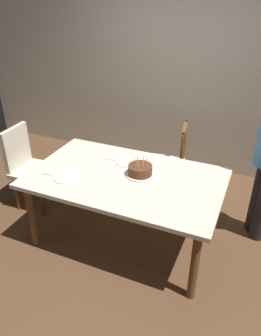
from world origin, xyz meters
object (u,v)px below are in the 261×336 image
Objects in this scene: plate_near_celebrant at (66,177)px; chair_upholstered at (27,163)px; dining_table at (126,183)px; plate_far_side at (127,162)px; chair_spindle_back at (167,165)px; birthday_cake at (140,170)px.

chair_upholstered is (-0.79, 0.38, -0.22)m from plate_near_celebrant.
plate_near_celebrant reaches higher than dining_table.
chair_spindle_back reaches higher than plate_far_side.
birthday_cake is 0.69m from plate_near_celebrant.
chair_upholstered reaches higher than birthday_cake.
chair_spindle_back is at bearing 60.42° from plate_near_celebrant.
birthday_cake reaches higher than plate_near_celebrant.
birthday_cake is at bearing -39.24° from plate_far_side.
dining_table is at bearing -145.70° from birthday_cake.
chair_upholstered is at bearing -152.82° from chair_spindle_back.
plate_far_side is at bearing 5.11° from chair_upholstered.
plate_far_side is at bearing 140.76° from birthday_cake.
dining_table is 8.11× the size of plate_far_side.
plate_far_side is 0.23× the size of chair_spindle_back.
dining_table is 1.88× the size of chair_spindle_back.
dining_table is 0.55m from plate_near_celebrant.
plate_near_celebrant is 0.63m from plate_far_side.
birthday_cake is 0.29× the size of chair_spindle_back.
plate_near_celebrant is (-0.49, -0.24, 0.08)m from dining_table.
chair_spindle_back is (0.23, 0.62, -0.29)m from plate_far_side.
birthday_cake reaches higher than plate_far_side.
plate_near_celebrant is at bearing -119.58° from chair_spindle_back.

